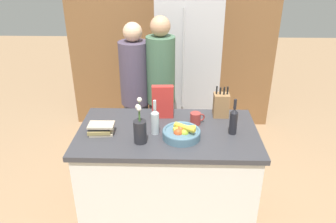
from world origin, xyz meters
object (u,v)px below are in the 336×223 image
object	(u,v)px
bottle_vinegar	(234,120)
person_at_sink	(135,90)
fruit_bowl	(182,133)
coffee_mug	(196,118)
flower_vase	(140,129)
person_in_blue	(161,88)
knife_block	(221,105)
refrigerator	(187,61)
bottle_oil	(155,121)
cereal_box	(163,102)
book_stack	(101,129)

from	to	relation	value
bottle_vinegar	person_at_sink	distance (m)	1.21
fruit_bowl	coffee_mug	bearing A→B (deg)	63.33
fruit_bowl	flower_vase	bearing A→B (deg)	-167.26
flower_vase	person_in_blue	size ratio (longest dim) A/B	0.22
coffee_mug	person_in_blue	distance (m)	0.73
knife_block	person_at_sink	world-z (taller)	person_at_sink
knife_block	bottle_vinegar	size ratio (longest dim) A/B	0.94
fruit_bowl	coffee_mug	distance (m)	0.26
fruit_bowl	person_at_sink	distance (m)	1.04
fruit_bowl	person_in_blue	world-z (taller)	person_in_blue
coffee_mug	fruit_bowl	bearing A→B (deg)	-116.67
coffee_mug	person_in_blue	size ratio (longest dim) A/B	0.08
refrigerator	person_in_blue	size ratio (longest dim) A/B	1.22
refrigerator	fruit_bowl	size ratio (longest dim) A/B	6.92
coffee_mug	bottle_oil	world-z (taller)	bottle_oil
bottle_oil	person_in_blue	xyz separation A→B (m)	(0.01, 0.82, -0.06)
flower_vase	cereal_box	size ratio (longest dim) A/B	1.28
person_at_sink	bottle_oil	bearing A→B (deg)	-89.50
knife_block	person_in_blue	distance (m)	0.74
flower_vase	cereal_box	xyz separation A→B (m)	(0.15, 0.42, 0.03)
refrigerator	book_stack	bearing A→B (deg)	-114.68
knife_block	person_at_sink	size ratio (longest dim) A/B	0.17
bottle_vinegar	person_in_blue	xyz separation A→B (m)	(-0.60, 0.81, -0.06)
flower_vase	cereal_box	distance (m)	0.45
fruit_bowl	knife_block	distance (m)	0.52
bottle_vinegar	person_at_sink	size ratio (longest dim) A/B	0.18
cereal_box	coffee_mug	xyz separation A→B (m)	(0.28, -0.11, -0.09)
cereal_box	fruit_bowl	bearing A→B (deg)	-65.50
coffee_mug	person_at_sink	bearing A→B (deg)	130.06
refrigerator	knife_block	size ratio (longest dim) A/B	7.37
flower_vase	knife_block	bearing A→B (deg)	35.05
knife_block	book_stack	bearing A→B (deg)	-161.37
flower_vase	refrigerator	bearing A→B (deg)	76.97
flower_vase	person_in_blue	distance (m)	0.96
refrigerator	fruit_bowl	xyz separation A→B (m)	(-0.08, -1.60, -0.07)
flower_vase	bottle_oil	bearing A→B (deg)	53.10
bottle_oil	person_in_blue	bearing A→B (deg)	89.62
coffee_mug	bottle_oil	xyz separation A→B (m)	(-0.32, -0.17, 0.06)
refrigerator	knife_block	xyz separation A→B (m)	(0.26, -1.22, -0.01)
cereal_box	person_in_blue	world-z (taller)	person_in_blue
cereal_box	book_stack	xyz separation A→B (m)	(-0.47, -0.29, -0.10)
knife_block	cereal_box	bearing A→B (deg)	-175.97
book_stack	person_at_sink	bearing A→B (deg)	79.21
fruit_bowl	book_stack	world-z (taller)	fruit_bowl
knife_block	bottle_vinegar	xyz separation A→B (m)	(0.06, -0.30, 0.01)
flower_vase	person_at_sink	size ratio (longest dim) A/B	0.23
flower_vase	bottle_oil	size ratio (longest dim) A/B	1.30
cereal_box	person_at_sink	world-z (taller)	person_at_sink
flower_vase	bottle_vinegar	size ratio (longest dim) A/B	1.25
refrigerator	knife_block	bearing A→B (deg)	-77.99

